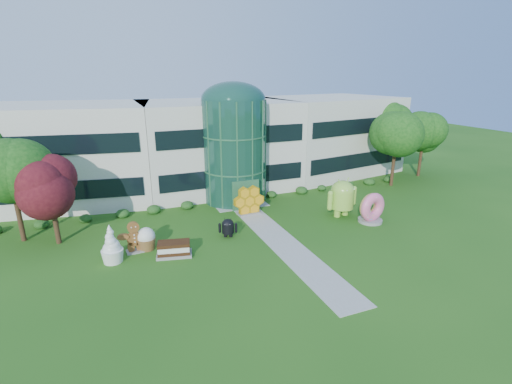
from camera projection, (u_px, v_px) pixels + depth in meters
name	position (u px, v px, depth m)	size (l,w,h in m)	color
ground	(290.00, 249.00, 26.69)	(140.00, 140.00, 0.00)	#215114
building	(217.00, 144.00, 41.14)	(46.00, 15.00, 9.30)	beige
atrium	(234.00, 152.00, 35.77)	(6.00, 6.00, 9.80)	#194738
walkway	(278.00, 238.00, 28.45)	(2.40, 20.00, 0.04)	#9E9E93
tree_red	(53.00, 205.00, 26.80)	(4.00, 4.00, 6.00)	#3F0C14
trees_backdrop	(231.00, 157.00, 36.87)	(52.00, 8.00, 8.40)	#104310
android_green	(342.00, 195.00, 32.51)	(3.34, 2.23, 3.79)	#93CF42
android_black	(228.00, 226.00, 28.52)	(1.52, 1.02, 1.72)	black
donut	(371.00, 207.00, 31.29)	(2.54, 1.22, 2.64)	pink
gingerbread	(134.00, 237.00, 26.03)	(2.50, 0.96, 2.31)	brown
ice_cream_sandwich	(174.00, 249.00, 25.59)	(2.39, 1.20, 1.07)	#301E0A
honeycomb	(249.00, 202.00, 33.00)	(3.03, 1.08, 2.38)	#FFAC19
froyo	(111.00, 244.00, 24.55)	(1.55, 1.55, 2.66)	white
cupcake	(146.00, 239.00, 26.51)	(1.39, 1.39, 1.66)	white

